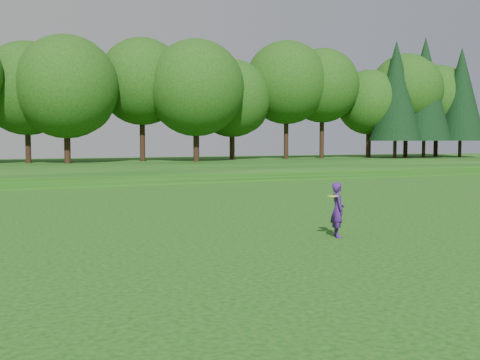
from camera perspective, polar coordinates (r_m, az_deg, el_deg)
name	(u,v)px	position (r m, az deg, el deg)	size (l,w,h in m)	color
ground	(252,245)	(14.88, 1.18, -6.16)	(140.00, 140.00, 0.00)	#10410C
berm	(56,169)	(47.66, -17.03, 0.99)	(130.00, 30.00, 0.60)	#10410C
walking_path	(93,186)	(33.88, -13.80, -0.56)	(130.00, 1.60, 0.04)	gray
treeline	(47,71)	(51.86, -17.81, 9.83)	(104.00, 7.00, 15.00)	#17400E
woman	(338,210)	(16.12, 9.23, -2.79)	(0.64, 0.62, 1.46)	#3E1970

